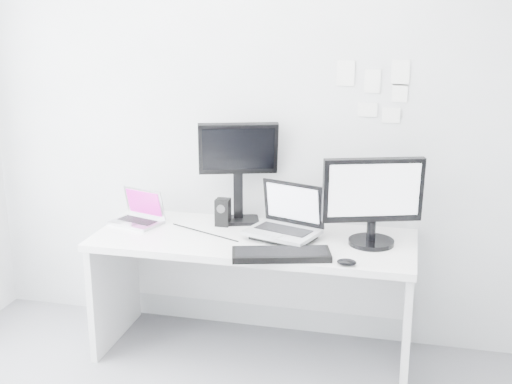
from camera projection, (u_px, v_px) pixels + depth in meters
back_wall at (267, 118)px, 3.89m from camera, size 3.60×0.00×3.60m
desk at (253, 297)px, 3.83m from camera, size 1.80×0.70×0.73m
macbook at (135, 207)px, 3.92m from camera, size 0.34×0.29×0.21m
speaker at (223, 212)px, 3.91m from camera, size 0.10×0.10×0.16m
dell_laptop at (282, 212)px, 3.65m from camera, size 0.45×0.40×0.32m
rear_monitor at (238, 171)px, 3.90m from camera, size 0.49×0.30×0.63m
samsung_monitor at (373, 200)px, 3.55m from camera, size 0.59×0.41×0.50m
keyboard at (281, 254)px, 3.42m from camera, size 0.54×0.31×0.03m
mouse at (347, 262)px, 3.32m from camera, size 0.10×0.07×0.03m
wall_note_0 at (346, 73)px, 3.71m from camera, size 0.10×0.00×0.14m
wall_note_1 at (372, 81)px, 3.69m from camera, size 0.09×0.00×0.13m
wall_note_2 at (400, 73)px, 3.64m from camera, size 0.10×0.00×0.14m
wall_note_3 at (367, 110)px, 3.74m from camera, size 0.11×0.00×0.08m
wall_note_4 at (391, 115)px, 3.71m from camera, size 0.10×0.00×0.08m
wall_note_5 at (400, 93)px, 3.67m from camera, size 0.08×0.00×0.10m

